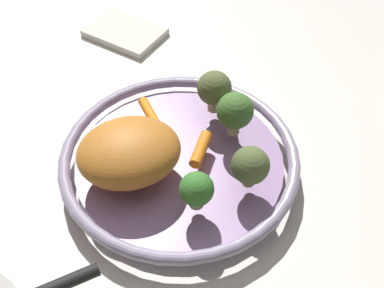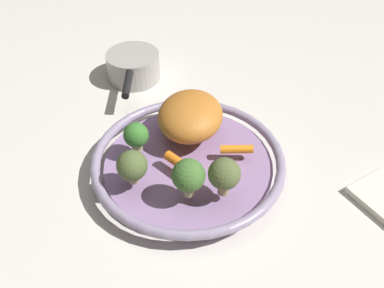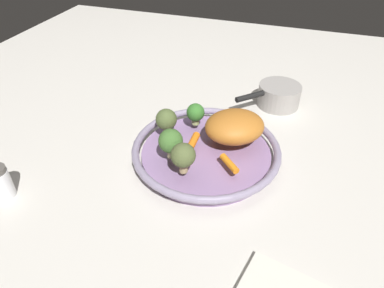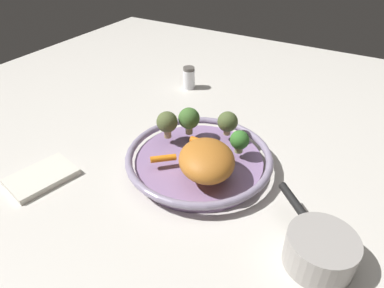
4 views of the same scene
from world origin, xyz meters
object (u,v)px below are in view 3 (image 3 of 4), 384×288
(salt_shaker, at_px, (1,182))
(broccoli_floret_large, at_px, (196,113))
(roast_chicken_piece, at_px, (235,126))
(baby_carrot_back, at_px, (229,163))
(serving_bowl, at_px, (206,152))
(broccoli_floret_mid, at_px, (166,120))
(saucepan, at_px, (278,95))
(baby_carrot_left, at_px, (193,142))
(broccoli_floret_edge, at_px, (171,141))
(broccoli_floret_small, at_px, (183,156))

(salt_shaker, bearing_deg, broccoli_floret_large, 45.64)
(roast_chicken_piece, height_order, baby_carrot_back, roast_chicken_piece)
(roast_chicken_piece, bearing_deg, salt_shaker, -145.09)
(serving_bowl, height_order, broccoli_floret_mid, broccoli_floret_mid)
(baby_carrot_back, bearing_deg, salt_shaker, -156.27)
(baby_carrot_back, height_order, saucepan, saucepan)
(broccoli_floret_mid, height_order, broccoli_floret_large, broccoli_floret_mid)
(baby_carrot_left, bearing_deg, salt_shaker, -144.97)
(serving_bowl, bearing_deg, broccoli_floret_edge, -134.21)
(baby_carrot_left, height_order, salt_shaker, salt_shaker)
(baby_carrot_back, xyz_separation_m, broccoli_floret_large, (-0.12, 0.13, 0.02))
(roast_chicken_piece, relative_size, baby_carrot_left, 2.35)
(broccoli_floret_mid, height_order, broccoli_floret_edge, broccoli_floret_edge)
(broccoli_floret_large, distance_m, saucepan, 0.30)
(baby_carrot_back, relative_size, salt_shaker, 0.77)
(baby_carrot_left, bearing_deg, broccoli_floret_small, -84.06)
(roast_chicken_piece, bearing_deg, broccoli_floret_small, -116.22)
(baby_carrot_back, xyz_separation_m, baby_carrot_left, (-0.10, 0.05, 0.00))
(broccoli_floret_mid, xyz_separation_m, broccoli_floret_large, (0.05, 0.06, -0.00))
(baby_carrot_back, distance_m, baby_carrot_left, 0.11)
(broccoli_floret_large, distance_m, salt_shaker, 0.45)
(broccoli_floret_edge, xyz_separation_m, salt_shaker, (-0.31, -0.18, -0.05))
(roast_chicken_piece, bearing_deg, baby_carrot_back, -82.18)
(serving_bowl, relative_size, salt_shaker, 4.61)
(baby_carrot_left, bearing_deg, serving_bowl, 16.23)
(serving_bowl, height_order, broccoli_floret_small, broccoli_floret_small)
(broccoli_floret_edge, distance_m, broccoli_floret_small, 0.06)
(salt_shaker, bearing_deg, baby_carrot_left, 35.03)
(serving_bowl, relative_size, roast_chicken_piece, 2.46)
(baby_carrot_left, relative_size, broccoli_floret_mid, 0.97)
(broccoli_floret_edge, distance_m, salt_shaker, 0.36)
(broccoli_floret_edge, relative_size, broccoli_floret_large, 1.27)
(serving_bowl, relative_size, baby_carrot_left, 5.79)
(serving_bowl, distance_m, roast_chicken_piece, 0.09)
(broccoli_floret_small, bearing_deg, salt_shaker, -157.37)
(baby_carrot_back, height_order, broccoli_floret_edge, broccoli_floret_edge)
(broccoli_floret_edge, xyz_separation_m, broccoli_floret_large, (0.01, 0.14, -0.01))
(serving_bowl, relative_size, saucepan, 2.03)
(baby_carrot_back, xyz_separation_m, salt_shaker, (-0.44, -0.19, -0.01))
(serving_bowl, distance_m, broccoli_floret_large, 0.11)
(roast_chicken_piece, distance_m, baby_carrot_left, 0.10)
(broccoli_floret_edge, relative_size, broccoli_floret_small, 1.01)
(roast_chicken_piece, relative_size, broccoli_floret_small, 2.02)
(broccoli_floret_large, height_order, saucepan, broccoli_floret_large)
(serving_bowl, relative_size, baby_carrot_back, 5.97)
(serving_bowl, xyz_separation_m, broccoli_floret_small, (-0.02, -0.10, 0.06))
(roast_chicken_piece, bearing_deg, saucepan, 74.28)
(serving_bowl, bearing_deg, broccoli_floret_small, -101.18)
(saucepan, bearing_deg, baby_carrot_left, -116.21)
(saucepan, bearing_deg, broccoli_floret_large, -127.65)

